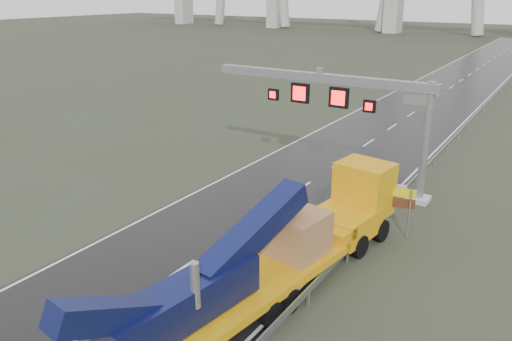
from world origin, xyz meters
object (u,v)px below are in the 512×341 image
Objects in this scene: sign_gantry at (350,100)px; exit_sign_pair at (399,202)px; heavy_haul_truck at (278,252)px; striped_barrier at (401,194)px.

exit_sign_pair is (5.05, -5.10, -3.74)m from sign_gantry.
heavy_haul_truck is at bearing -79.31° from sign_gantry.
heavy_haul_truck is 12.10m from striped_barrier.
sign_gantry is 5.55× the size of exit_sign_pair.
striped_barrier is (1.50, 11.94, -1.26)m from heavy_haul_truck.
heavy_haul_truck is at bearing -121.63° from exit_sign_pair.
exit_sign_pair is at bearing -93.10° from striped_barrier.
exit_sign_pair is (2.65, 7.58, 0.08)m from heavy_haul_truck.
sign_gantry is 13.96× the size of striped_barrier.
striped_barrier is at bearing -10.80° from sign_gantry.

